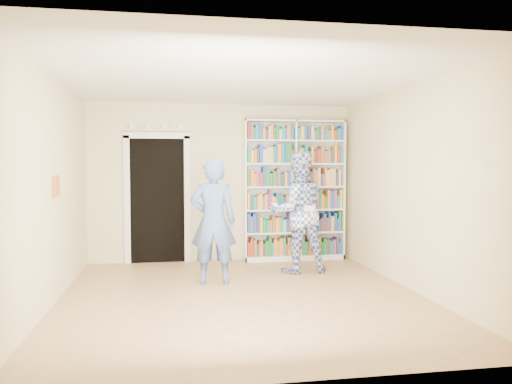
# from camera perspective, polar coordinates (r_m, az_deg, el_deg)

# --- Properties ---
(floor) EXTENTS (5.00, 5.00, 0.00)m
(floor) POSITION_cam_1_polar(r_m,az_deg,el_deg) (6.37, -1.56, -11.92)
(floor) COLOR olive
(floor) RESTS_ON ground
(ceiling) EXTENTS (5.00, 5.00, 0.00)m
(ceiling) POSITION_cam_1_polar(r_m,az_deg,el_deg) (6.25, -1.60, 12.76)
(ceiling) COLOR white
(ceiling) RESTS_ON wall_back
(wall_back) EXTENTS (4.50, 0.00, 4.50)m
(wall_back) POSITION_cam_1_polar(r_m,az_deg,el_deg) (8.65, -3.90, 1.07)
(wall_back) COLOR beige
(wall_back) RESTS_ON floor
(wall_left) EXTENTS (0.00, 5.00, 5.00)m
(wall_left) POSITION_cam_1_polar(r_m,az_deg,el_deg) (6.26, -22.42, 0.11)
(wall_left) COLOR beige
(wall_left) RESTS_ON floor
(wall_right) EXTENTS (0.00, 5.00, 5.00)m
(wall_right) POSITION_cam_1_polar(r_m,az_deg,el_deg) (6.85, 17.39, 0.43)
(wall_right) COLOR beige
(wall_right) RESTS_ON floor
(bookshelf) EXTENTS (1.76, 0.33, 2.43)m
(bookshelf) POSITION_cam_1_polar(r_m,az_deg,el_deg) (8.71, 4.36, 0.26)
(bookshelf) COLOR white
(bookshelf) RESTS_ON floor
(doorway) EXTENTS (1.10, 0.08, 2.43)m
(doorway) POSITION_cam_1_polar(r_m,az_deg,el_deg) (8.59, -11.20, -0.13)
(doorway) COLOR black
(doorway) RESTS_ON floor
(wall_art) EXTENTS (0.03, 0.25, 0.25)m
(wall_art) POSITION_cam_1_polar(r_m,az_deg,el_deg) (6.45, -21.87, 0.65)
(wall_art) COLOR brown
(wall_art) RESTS_ON wall_left
(man_blue) EXTENTS (0.68, 0.50, 1.75)m
(man_blue) POSITION_cam_1_polar(r_m,az_deg,el_deg) (6.95, -4.91, -3.35)
(man_blue) COLOR #4E6FAE
(man_blue) RESTS_ON floor
(man_plaid) EXTENTS (0.94, 0.75, 1.86)m
(man_plaid) POSITION_cam_1_polar(r_m,az_deg,el_deg) (7.71, 4.82, -2.30)
(man_plaid) COLOR #324C99
(man_plaid) RESTS_ON floor
(paper_sheet) EXTENTS (0.19, 0.06, 0.27)m
(paper_sheet) POSITION_cam_1_polar(r_m,az_deg,el_deg) (7.50, 6.15, -2.59)
(paper_sheet) COLOR white
(paper_sheet) RESTS_ON man_plaid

